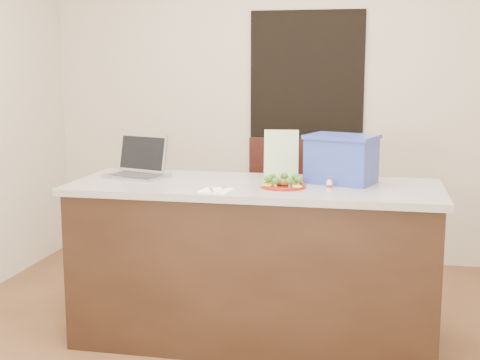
% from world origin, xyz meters
% --- Properties ---
extents(ground, '(4.00, 4.00, 0.00)m').
position_xyz_m(ground, '(0.00, 0.00, 0.00)').
color(ground, brown).
rests_on(ground, ground).
extents(room_shell, '(4.00, 4.00, 4.00)m').
position_xyz_m(room_shell, '(0.00, 0.00, 1.62)').
color(room_shell, white).
rests_on(room_shell, ground).
extents(doorway, '(0.90, 0.02, 2.00)m').
position_xyz_m(doorway, '(0.10, 1.98, 1.00)').
color(doorway, black).
rests_on(doorway, ground).
extents(island, '(2.06, 0.76, 0.92)m').
position_xyz_m(island, '(0.00, 0.25, 0.46)').
color(island, black).
rests_on(island, ground).
extents(plate, '(0.25, 0.25, 0.02)m').
position_xyz_m(plate, '(0.17, 0.17, 0.93)').
color(plate, maroon).
rests_on(plate, island).
extents(meatballs, '(0.10, 0.09, 0.04)m').
position_xyz_m(meatballs, '(0.17, 0.17, 0.95)').
color(meatballs, brown).
rests_on(meatballs, plate).
extents(broccoli, '(0.21, 0.21, 0.04)m').
position_xyz_m(broccoli, '(0.17, 0.17, 0.97)').
color(broccoli, '#254E14').
rests_on(broccoli, plate).
extents(pepper_rings, '(0.22, 0.21, 0.01)m').
position_xyz_m(pepper_rings, '(0.17, 0.17, 0.94)').
color(pepper_rings, yellow).
rests_on(pepper_rings, plate).
extents(napkin, '(0.17, 0.17, 0.01)m').
position_xyz_m(napkin, '(-0.16, -0.01, 0.92)').
color(napkin, white).
rests_on(napkin, island).
extents(fork, '(0.06, 0.14, 0.00)m').
position_xyz_m(fork, '(-0.18, -0.00, 0.93)').
color(fork, silver).
rests_on(fork, napkin).
extents(knife, '(0.02, 0.19, 0.01)m').
position_xyz_m(knife, '(-0.13, -0.03, 0.93)').
color(knife, white).
rests_on(knife, napkin).
extents(yogurt_bottle, '(0.03, 0.03, 0.07)m').
position_xyz_m(yogurt_bottle, '(0.42, 0.14, 0.95)').
color(yogurt_bottle, silver).
rests_on(yogurt_bottle, island).
extents(laptop, '(0.40, 0.36, 0.24)m').
position_xyz_m(laptop, '(-0.73, 0.38, 0.99)').
color(laptop, '#A3A4A8').
rests_on(laptop, island).
extents(leaflet, '(0.20, 0.06, 0.28)m').
position_xyz_m(leaflet, '(0.12, 0.45, 1.06)').
color(leaflet, silver).
rests_on(leaflet, island).
extents(blue_box, '(0.44, 0.38, 0.27)m').
position_xyz_m(blue_box, '(0.47, 0.38, 1.06)').
color(blue_box, '#2B3E9E').
rests_on(blue_box, island).
extents(chair, '(0.54, 0.54, 1.07)m').
position_xyz_m(chair, '(0.02, 1.09, 0.61)').
color(chair, '#33130F').
rests_on(chair, ground).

